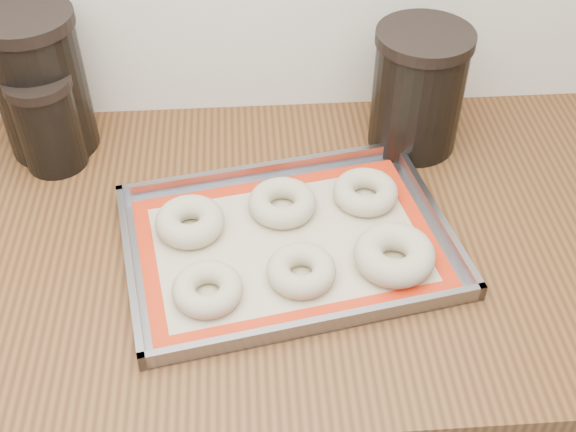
{
  "coord_description": "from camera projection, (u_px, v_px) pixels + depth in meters",
  "views": [
    {
      "loc": [
        0.04,
        0.91,
        1.64
      ],
      "look_at": [
        0.09,
        1.64,
        0.96
      ],
      "focal_mm": 45.0,
      "sensor_mm": 36.0,
      "label": 1
    }
  ],
  "objects": [
    {
      "name": "bagel_front_mid",
      "position": [
        301.0,
        270.0,
        0.98
      ],
      "size": [
        0.1,
        0.1,
        0.03
      ],
      "primitive_type": "torus",
      "rotation": [
        0.0,
        0.0,
        -0.07
      ],
      "color": "#C2B796",
      "rests_on": "baking_mat"
    },
    {
      "name": "bagel_front_left",
      "position": [
        208.0,
        289.0,
        0.96
      ],
      "size": [
        0.11,
        0.11,
        0.03
      ],
      "primitive_type": "torus",
      "rotation": [
        0.0,
        0.0,
        -0.15
      ],
      "color": "#C2B796",
      "rests_on": "baking_mat"
    },
    {
      "name": "baking_mat",
      "position": [
        288.0,
        244.0,
        1.04
      ],
      "size": [
        0.47,
        0.36,
        0.0
      ],
      "rotation": [
        0.0,
        0.0,
        0.18
      ],
      "color": "#C6B793",
      "rests_on": "baking_tray"
    },
    {
      "name": "bagel_back_right",
      "position": [
        365.0,
        192.0,
        1.1
      ],
      "size": [
        0.14,
        0.14,
        0.03
      ],
      "primitive_type": "torus",
      "rotation": [
        0.0,
        0.0,
        0.5
      ],
      "color": "#C2B796",
      "rests_on": "baking_mat"
    },
    {
      "name": "countertop",
      "position": [
        223.0,
        243.0,
        1.08
      ],
      "size": [
        3.06,
        0.68,
        0.04
      ],
      "primitive_type": "cube",
      "color": "brown",
      "rests_on": "cabinet"
    },
    {
      "name": "bagel_back_left",
      "position": [
        190.0,
        222.0,
        1.05
      ],
      "size": [
        0.1,
        0.1,
        0.04
      ],
      "primitive_type": "torus",
      "rotation": [
        0.0,
        0.0,
        -0.03
      ],
      "color": "#C2B796",
      "rests_on": "baking_mat"
    },
    {
      "name": "bagel_front_right",
      "position": [
        394.0,
        255.0,
        1.0
      ],
      "size": [
        0.12,
        0.12,
        0.04
      ],
      "primitive_type": "torus",
      "rotation": [
        0.0,
        0.0,
        0.08
      ],
      "color": "#C2B796",
      "rests_on": "baking_mat"
    },
    {
      "name": "canister_left",
      "position": [
        40.0,
        83.0,
        1.14
      ],
      "size": [
        0.15,
        0.15,
        0.24
      ],
      "color": "black",
      "rests_on": "countertop"
    },
    {
      "name": "canister_right",
      "position": [
        418.0,
        90.0,
        1.15
      ],
      "size": [
        0.15,
        0.15,
        0.21
      ],
      "color": "black",
      "rests_on": "countertop"
    },
    {
      "name": "canister_mid",
      "position": [
        48.0,
        122.0,
        1.13
      ],
      "size": [
        0.1,
        0.1,
        0.16
      ],
      "color": "black",
      "rests_on": "countertop"
    },
    {
      "name": "cabinet",
      "position": [
        238.0,
        408.0,
        1.38
      ],
      "size": [
        3.0,
        0.65,
        0.86
      ],
      "primitive_type": "cube",
      "color": "#5D675B",
      "rests_on": "floor"
    },
    {
      "name": "baking_tray",
      "position": [
        288.0,
        243.0,
        1.04
      ],
      "size": [
        0.51,
        0.41,
        0.03
      ],
      "rotation": [
        0.0,
        0.0,
        0.18
      ],
      "color": "gray",
      "rests_on": "countertop"
    },
    {
      "name": "bagel_back_mid",
      "position": [
        282.0,
        203.0,
        1.08
      ],
      "size": [
        0.13,
        0.13,
        0.03
      ],
      "primitive_type": "torus",
      "rotation": [
        0.0,
        0.0,
        0.34
      ],
      "color": "#C2B796",
      "rests_on": "baking_mat"
    }
  ]
}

